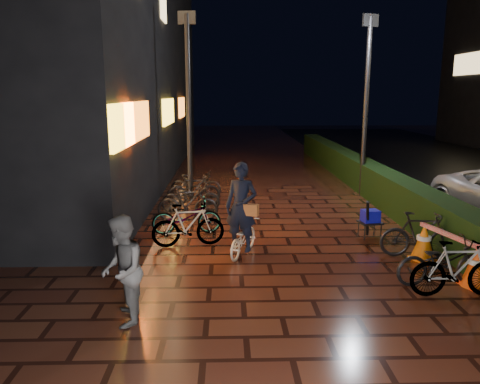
{
  "coord_description": "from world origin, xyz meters",
  "views": [
    {
      "loc": [
        -1.35,
        -8.01,
        3.24
      ],
      "look_at": [
        -1.08,
        2.1,
        1.1
      ],
      "focal_mm": 35.0,
      "sensor_mm": 36.0,
      "label": 1
    }
  ],
  "objects_px": {
    "bystander_person": "(122,271)",
    "cart_assembly": "(370,218)",
    "traffic_barrier": "(448,253)",
    "cyclist": "(242,221)"
  },
  "relations": [
    {
      "from": "cyclist",
      "to": "bystander_person",
      "type": "bearing_deg",
      "value": -122.19
    },
    {
      "from": "bystander_person",
      "to": "cart_assembly",
      "type": "distance_m",
      "value": 6.15
    },
    {
      "from": "bystander_person",
      "to": "cyclist",
      "type": "distance_m",
      "value": 3.35
    },
    {
      "from": "cyclist",
      "to": "cart_assembly",
      "type": "bearing_deg",
      "value": 20.16
    },
    {
      "from": "bystander_person",
      "to": "traffic_barrier",
      "type": "height_order",
      "value": "bystander_person"
    },
    {
      "from": "traffic_barrier",
      "to": "cart_assembly",
      "type": "height_order",
      "value": "cart_assembly"
    },
    {
      "from": "bystander_person",
      "to": "cyclist",
      "type": "height_order",
      "value": "cyclist"
    },
    {
      "from": "bystander_person",
      "to": "cart_assembly",
      "type": "height_order",
      "value": "bystander_person"
    },
    {
      "from": "cart_assembly",
      "to": "cyclist",
      "type": "bearing_deg",
      "value": -159.84
    },
    {
      "from": "cyclist",
      "to": "cart_assembly",
      "type": "relative_size",
      "value": 2.06
    }
  ]
}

